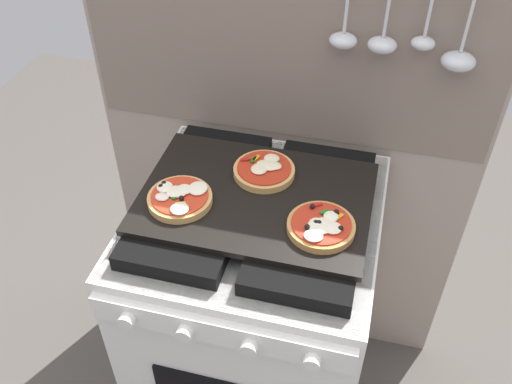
# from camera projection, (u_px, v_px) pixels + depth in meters

# --- Properties ---
(kitchen_backsplash) EXTENTS (1.10, 0.09, 1.55)m
(kitchen_backsplash) POSITION_uv_depth(u_px,v_px,m) (285.00, 154.00, 1.65)
(kitchen_backsplash) COLOR gray
(kitchen_backsplash) RESTS_ON ground_plane
(stove) EXTENTS (0.60, 0.64, 0.90)m
(stove) POSITION_uv_depth(u_px,v_px,m) (256.00, 315.00, 1.63)
(stove) COLOR white
(stove) RESTS_ON ground_plane
(baking_tray) EXTENTS (0.54, 0.38, 0.02)m
(baking_tray) POSITION_uv_depth(u_px,v_px,m) (256.00, 198.00, 1.33)
(baking_tray) COLOR black
(baking_tray) RESTS_ON stove
(pizza_left) EXTENTS (0.15, 0.15, 0.03)m
(pizza_left) POSITION_uv_depth(u_px,v_px,m) (180.00, 197.00, 1.30)
(pizza_left) COLOR tan
(pizza_left) RESTS_ON baking_tray
(pizza_right) EXTENTS (0.15, 0.15, 0.03)m
(pizza_right) POSITION_uv_depth(u_px,v_px,m) (321.00, 226.00, 1.23)
(pizza_right) COLOR #C18947
(pizza_right) RESTS_ON baking_tray
(pizza_center) EXTENTS (0.15, 0.15, 0.03)m
(pizza_center) POSITION_uv_depth(u_px,v_px,m) (264.00, 170.00, 1.38)
(pizza_center) COLOR tan
(pizza_center) RESTS_ON baking_tray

